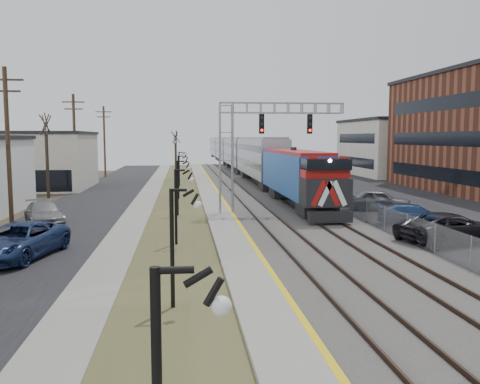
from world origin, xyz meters
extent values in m
cube|color=black|center=(-11.50, 35.00, 0.02)|extent=(7.00, 120.00, 0.04)
cube|color=gray|center=(-7.00, 35.00, 0.04)|extent=(2.00, 120.00, 0.08)
cube|color=#4D4F2A|center=(-4.00, 35.00, 0.03)|extent=(4.00, 120.00, 0.06)
cube|color=gray|center=(-1.00, 35.00, 0.12)|extent=(2.00, 120.00, 0.24)
cube|color=#595651|center=(4.00, 35.00, 0.10)|extent=(8.00, 120.00, 0.20)
cube|color=black|center=(16.00, 35.00, 0.02)|extent=(16.00, 120.00, 0.04)
cube|color=gold|center=(-0.12, 35.00, 0.24)|extent=(0.24, 120.00, 0.01)
cube|color=#2D2119|center=(1.25, 35.00, 0.28)|extent=(0.08, 120.00, 0.15)
cube|color=#2D2119|center=(2.75, 35.00, 0.28)|extent=(0.08, 120.00, 0.15)
cube|color=#2D2119|center=(4.75, 35.00, 0.28)|extent=(0.08, 120.00, 0.15)
cube|color=#2D2119|center=(6.25, 35.00, 0.28)|extent=(0.08, 120.00, 0.15)
cube|color=#124492|center=(5.50, 30.78, 2.47)|extent=(3.00, 17.00, 4.25)
cube|color=black|center=(5.50, 22.08, 0.70)|extent=(2.80, 0.50, 0.70)
cube|color=#9C9FA6|center=(5.50, 51.08, 3.01)|extent=(3.00, 22.00, 5.33)
cube|color=#9C9FA6|center=(5.50, 73.88, 3.01)|extent=(3.00, 22.00, 5.33)
cube|color=#9C9FA6|center=(5.50, 96.68, 3.01)|extent=(3.00, 22.00, 5.33)
cube|color=#9C9FA6|center=(5.50, 119.48, 3.01)|extent=(3.00, 22.00, 5.33)
cube|color=gray|center=(-0.50, 28.00, 4.00)|extent=(1.00, 1.00, 8.00)
cube|color=gray|center=(3.50, 28.00, 7.75)|extent=(9.00, 0.80, 0.80)
cube|color=black|center=(2.00, 27.55, 6.60)|extent=(0.35, 0.25, 1.40)
cube|color=black|center=(5.50, 27.55, 6.60)|extent=(0.35, 0.25, 1.40)
cylinder|color=black|center=(-4.00, 8.00, 2.00)|extent=(0.14, 0.14, 4.00)
cylinder|color=black|center=(-4.00, 18.00, 2.00)|extent=(0.14, 0.14, 4.00)
cylinder|color=black|center=(-4.00, 28.00, 2.00)|extent=(0.14, 0.14, 4.00)
cylinder|color=black|center=(-4.00, 38.00, 2.00)|extent=(0.14, 0.14, 4.00)
cylinder|color=black|center=(-4.00, 50.00, 2.00)|extent=(0.14, 0.14, 4.00)
cylinder|color=#4C3823|center=(-14.50, 25.00, 5.00)|extent=(0.28, 0.28, 10.00)
cylinder|color=#4C3823|center=(-14.50, 45.00, 5.00)|extent=(0.28, 0.28, 10.00)
cylinder|color=#4C3823|center=(-14.50, 65.00, 5.00)|extent=(0.28, 0.28, 10.00)
cube|color=gray|center=(8.20, 35.00, 0.80)|extent=(0.04, 120.00, 1.60)
cube|color=beige|center=(-21.00, 50.00, 3.00)|extent=(14.00, 12.00, 6.00)
cube|color=beige|center=(30.00, 65.00, 4.00)|extent=(16.00, 18.00, 8.00)
cylinder|color=#382D23|center=(-16.00, 40.00, 2.97)|extent=(0.30, 0.30, 5.95)
cylinder|color=#382D23|center=(-4.50, 60.00, 2.45)|extent=(0.30, 0.30, 4.90)
imported|color=black|center=(10.45, 16.73, 0.82)|extent=(6.43, 4.25, 1.64)
imported|color=navy|center=(11.08, 22.20, 0.67)|extent=(4.96, 3.16, 1.34)
imported|color=slate|center=(11.48, 28.98, 0.80)|extent=(5.03, 3.22, 1.59)
imported|color=navy|center=(-11.27, 15.83, 0.81)|extent=(4.00, 6.33, 1.63)
imported|color=slate|center=(-12.49, 25.02, 0.74)|extent=(3.81, 5.49, 1.48)
camera|label=1|loc=(-3.64, -8.40, 5.64)|focal=38.00mm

